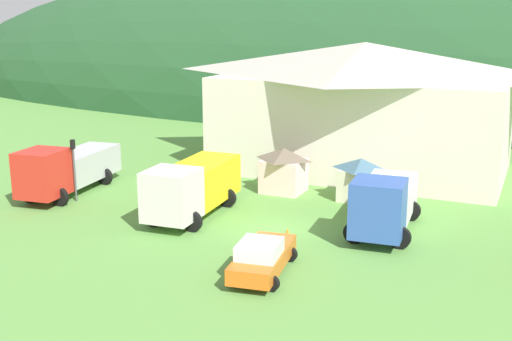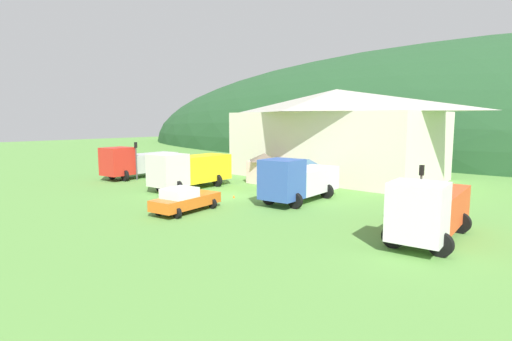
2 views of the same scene
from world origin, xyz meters
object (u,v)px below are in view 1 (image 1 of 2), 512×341
object	(u,v)px
service_pickup_orange	(262,257)
traffic_light_west	(74,163)
play_shed_pink	(284,169)
traffic_cone_near_pickup	(287,233)
depot_building	(363,105)
flatbed_truck_yellow	(192,186)
crane_truck_red	(66,168)
play_shed_cream	(361,179)
box_truck_blue	(384,202)

from	to	relation	value
service_pickup_orange	traffic_light_west	world-z (taller)	traffic_light_west
play_shed_pink	traffic_cone_near_pickup	size ratio (longest dim) A/B	5.79
depot_building	traffic_cone_near_pickup	xyz separation A→B (m)	(0.35, -15.28, -4.70)
depot_building	traffic_light_west	size ratio (longest dim) A/B	5.61
depot_building	flatbed_truck_yellow	size ratio (longest dim) A/B	2.69
crane_truck_red	flatbed_truck_yellow	size ratio (longest dim) A/B	1.10
play_shed_cream	traffic_light_west	xyz separation A→B (m)	(-15.59, -7.31, 1.00)
play_shed_pink	box_truck_blue	size ratio (longest dim) A/B	0.37
flatbed_truck_yellow	traffic_cone_near_pickup	world-z (taller)	flatbed_truck_yellow
service_pickup_orange	traffic_light_west	distance (m)	15.90
play_shed_pink	traffic_cone_near_pickup	world-z (taller)	play_shed_pink
depot_building	traffic_light_west	distance (m)	20.47
crane_truck_red	service_pickup_orange	xyz separation A→B (m)	(16.36, -6.57, -0.84)
play_shed_cream	crane_truck_red	distance (m)	18.25
crane_truck_red	flatbed_truck_yellow	bearing A→B (deg)	78.75
play_shed_pink	service_pickup_orange	xyz separation A→B (m)	(4.19, -12.72, -0.64)
play_shed_cream	traffic_cone_near_pickup	world-z (taller)	play_shed_cream
box_truck_blue	flatbed_truck_yellow	bearing A→B (deg)	-85.34
box_truck_blue	traffic_cone_near_pickup	xyz separation A→B (m)	(-4.49, -2.13, -1.66)
flatbed_truck_yellow	service_pickup_orange	world-z (taller)	flatbed_truck_yellow
play_shed_cream	service_pickup_orange	bearing A→B (deg)	-93.42
crane_truck_red	depot_building	bearing A→B (deg)	126.39
crane_truck_red	traffic_light_west	distance (m)	1.97
depot_building	crane_truck_red	world-z (taller)	depot_building
crane_truck_red	box_truck_blue	size ratio (longest dim) A/B	1.11
crane_truck_red	flatbed_truck_yellow	world-z (taller)	crane_truck_red
depot_building	box_truck_blue	world-z (taller)	depot_building
box_truck_blue	service_pickup_orange	size ratio (longest dim) A/B	1.51
traffic_light_west	traffic_cone_near_pickup	bearing A→B (deg)	-0.11
play_shed_cream	box_truck_blue	bearing A→B (deg)	-62.68
crane_truck_red	service_pickup_orange	distance (m)	17.65
crane_truck_red	traffic_light_west	size ratio (longest dim) A/B	2.29
flatbed_truck_yellow	traffic_light_west	distance (m)	7.92
crane_truck_red	traffic_cone_near_pickup	size ratio (longest dim) A/B	17.67
crane_truck_red	service_pickup_orange	bearing A→B (deg)	60.97
box_truck_blue	traffic_cone_near_pickup	world-z (taller)	box_truck_blue
box_truck_blue	traffic_light_west	world-z (taller)	traffic_light_west
traffic_cone_near_pickup	play_shed_cream	bearing A→B (deg)	76.20
traffic_cone_near_pickup	box_truck_blue	bearing A→B (deg)	25.31
play_shed_cream	play_shed_pink	distance (m)	4.96
play_shed_cream	service_pickup_orange	world-z (taller)	play_shed_cream
flatbed_truck_yellow	play_shed_cream	bearing A→B (deg)	127.99
flatbed_truck_yellow	box_truck_blue	size ratio (longest dim) A/B	1.01
traffic_light_west	box_truck_blue	bearing A→B (deg)	6.55
flatbed_truck_yellow	traffic_cone_near_pickup	xyz separation A→B (m)	(5.89, -0.37, -1.75)
play_shed_pink	crane_truck_red	distance (m)	13.64
depot_building	crane_truck_red	size ratio (longest dim) A/B	2.45
depot_building	play_shed_pink	xyz separation A→B (m)	(-2.80, -8.09, -3.23)
play_shed_pink	flatbed_truck_yellow	size ratio (longest dim) A/B	0.36
service_pickup_orange	traffic_cone_near_pickup	size ratio (longest dim) A/B	10.52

